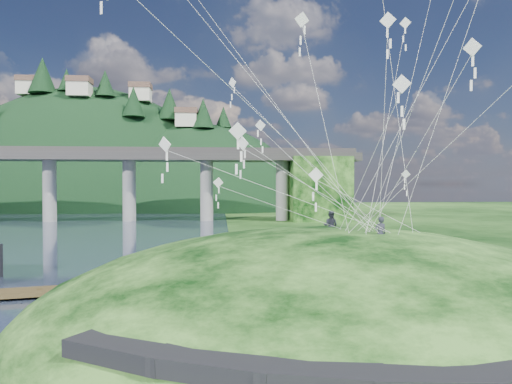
{
  "coord_description": "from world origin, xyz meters",
  "views": [
    {
      "loc": [
        1.68,
        -23.25,
        7.51
      ],
      "look_at": [
        4.0,
        6.0,
        7.0
      ],
      "focal_mm": 32.0,
      "sensor_mm": 36.0,
      "label": 1
    }
  ],
  "objects": [
    {
      "name": "ground",
      "position": [
        0.0,
        0.0,
        0.0
      ],
      "size": [
        320.0,
        320.0,
        0.0
      ],
      "primitive_type": "plane",
      "color": "black",
      "rests_on": "ground"
    },
    {
      "name": "grass_hill",
      "position": [
        8.0,
        2.0,
        -1.5
      ],
      "size": [
        36.0,
        32.0,
        13.0
      ],
      "color": "black",
      "rests_on": "ground"
    },
    {
      "name": "footpath",
      "position": [
        7.46,
        -9.74,
        2.08
      ],
      "size": [
        22.29,
        5.84,
        0.83
      ],
      "color": "black",
      "rests_on": "ground"
    },
    {
      "name": "bridge",
      "position": [
        -26.46,
        70.07,
        9.7
      ],
      "size": [
        160.0,
        11.0,
        15.0
      ],
      "color": "#2D2B2B",
      "rests_on": "ground"
    },
    {
      "name": "far_ridge",
      "position": [
        -43.58,
        122.17,
        -7.44
      ],
      "size": [
        153.0,
        70.0,
        94.5
      ],
      "color": "black",
      "rests_on": "ground"
    },
    {
      "name": "wooden_dock",
      "position": [
        -7.67,
        8.35,
        0.39
      ],
      "size": [
        12.47,
        4.41,
        0.88
      ],
      "color": "#3B2E18",
      "rests_on": "ground"
    },
    {
      "name": "kite_flyers",
      "position": [
        8.95,
        3.09,
        5.85
      ],
      "size": [
        2.52,
        5.14,
        1.91
      ],
      "color": "#272834",
      "rests_on": "ground"
    },
    {
      "name": "kite_swarm",
      "position": [
        7.37,
        1.27,
        15.42
      ],
      "size": [
        20.6,
        18.26,
        21.38
      ],
      "color": "white",
      "rests_on": "ground"
    }
  ]
}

